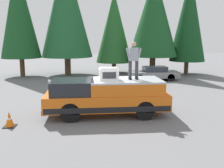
% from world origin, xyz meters
% --- Properties ---
extents(ground_plane, '(90.00, 90.00, 0.00)m').
position_xyz_m(ground_plane, '(0.00, 0.00, 0.00)').
color(ground_plane, slate).
extents(pickup_truck, '(2.01, 5.54, 1.65)m').
position_xyz_m(pickup_truck, '(-0.32, -0.54, 0.87)').
color(pickup_truck, orange).
rests_on(pickup_truck, ground).
extents(compressor_unit, '(0.65, 0.84, 0.56)m').
position_xyz_m(compressor_unit, '(-0.46, -0.63, 1.93)').
color(compressor_unit, white).
rests_on(compressor_unit, pickup_truck).
extents(person_on_truck_bed, '(0.29, 0.72, 1.69)m').
position_xyz_m(person_on_truck_bed, '(-0.36, -1.75, 2.55)').
color(person_on_truck_bed, '#333338').
rests_on(person_on_truck_bed, pickup_truck).
extents(parked_car_grey, '(1.64, 4.10, 1.16)m').
position_xyz_m(parked_car_grey, '(8.98, -5.21, 0.58)').
color(parked_car_grey, gray).
rests_on(parked_car_grey, ground).
extents(traffic_cone, '(0.47, 0.47, 0.62)m').
position_xyz_m(traffic_cone, '(-1.53, 3.44, 0.29)').
color(traffic_cone, black).
rests_on(traffic_cone, ground).
extents(conifer_far_left, '(3.38, 3.38, 9.58)m').
position_xyz_m(conifer_far_left, '(12.28, -9.33, 5.42)').
color(conifer_far_left, '#4C3826').
rests_on(conifer_far_left, ground).
extents(conifer_left, '(4.58, 4.58, 9.47)m').
position_xyz_m(conifer_left, '(12.24, -5.93, 5.60)').
color(conifer_left, '#4C3826').
rests_on(conifer_left, ground).
extents(conifer_center_left, '(3.57, 3.57, 7.97)m').
position_xyz_m(conifer_center_left, '(13.75, -2.35, 4.52)').
color(conifer_center_left, '#4C3826').
rests_on(conifer_center_left, ground).
extents(conifer_center_right, '(4.75, 4.75, 11.01)m').
position_xyz_m(conifer_center_right, '(12.74, 2.20, 6.36)').
color(conifer_center_right, '#4C3826').
rests_on(conifer_center_right, ground).
extents(conifer_right, '(3.55, 3.55, 9.98)m').
position_xyz_m(conifer_right, '(12.25, 6.30, 5.83)').
color(conifer_right, '#4C3826').
rests_on(conifer_right, ground).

